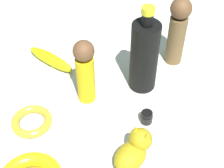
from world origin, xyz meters
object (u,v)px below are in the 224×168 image
at_px(person_figure_adult, 85,71).
at_px(bangle, 32,121).
at_px(bottle_tall, 144,56).
at_px(cat_figurine, 134,150).
at_px(person_figure_child, 178,30).
at_px(banana, 51,59).
at_px(nail_polish_jar, 147,117).

xyz_separation_m(person_figure_adult, bangle, (0.16, 0.06, -0.09)).
bearing_deg(person_figure_adult, bottle_tall, -173.42).
relative_size(bottle_tall, cat_figurine, 2.30).
xyz_separation_m(person_figure_child, cat_figurine, (0.21, 0.33, -0.08)).
height_order(banana, nail_polish_jar, banana).
xyz_separation_m(cat_figurine, person_figure_adult, (0.08, -0.22, 0.07)).
relative_size(cat_figurine, nail_polish_jar, 3.34).
bearing_deg(bottle_tall, person_figure_adult, 6.58).
height_order(cat_figurine, person_figure_adult, person_figure_adult).
xyz_separation_m(bottle_tall, person_figure_adult, (0.17, 0.02, -0.01)).
distance_m(bottle_tall, cat_figurine, 0.27).
distance_m(person_figure_child, person_figure_adult, 0.31).
xyz_separation_m(person_figure_child, nail_polish_jar, (0.15, 0.22, -0.10)).
xyz_separation_m(bottle_tall, cat_figurine, (0.09, 0.24, -0.07)).
bearing_deg(person_figure_adult, banana, -62.04).
bearing_deg(cat_figurine, nail_polish_jar, -120.51).
relative_size(bangle, nail_polish_jar, 3.12).
xyz_separation_m(person_figure_child, bottle_tall, (0.12, 0.09, -0.01)).
bearing_deg(bottle_tall, nail_polish_jar, 79.52).
distance_m(person_figure_child, bottle_tall, 0.15).
height_order(person_figure_child, bottle_tall, bottle_tall).
distance_m(person_figure_child, banana, 0.39).
xyz_separation_m(person_figure_adult, nail_polish_jar, (-0.14, 0.12, -0.09)).
xyz_separation_m(cat_figurine, bangle, (0.23, -0.16, -0.03)).
height_order(banana, bangle, banana).
relative_size(person_figure_child, cat_figurine, 1.94).
distance_m(banana, bangle, 0.24).
height_order(bottle_tall, person_figure_adult, bottle_tall).
bearing_deg(cat_figurine, person_figure_child, -123.01).
bearing_deg(person_figure_adult, cat_figurine, 109.25).
height_order(person_figure_child, bangle, person_figure_child).
bearing_deg(person_figure_child, person_figure_adult, 19.78).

